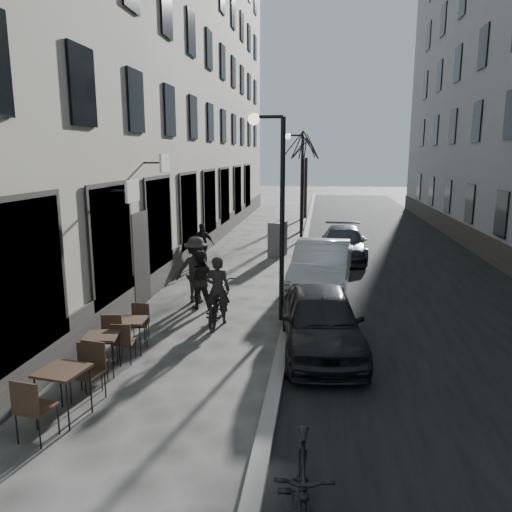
% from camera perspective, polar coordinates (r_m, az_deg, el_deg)
% --- Properties ---
extents(ground, '(120.00, 120.00, 0.00)m').
position_cam_1_polar(ground, '(7.43, -1.13, -22.27)').
color(ground, '#373432').
rests_on(ground, ground).
extents(road, '(7.30, 60.00, 0.00)m').
position_cam_1_polar(road, '(22.67, 14.70, 0.68)').
color(road, black).
rests_on(road, ground).
extents(kerb, '(0.25, 60.00, 0.12)m').
position_cam_1_polar(kerb, '(22.49, 5.45, 1.07)').
color(kerb, gray).
rests_on(kerb, ground).
extents(building_left, '(4.00, 35.00, 16.00)m').
position_cam_1_polar(building_left, '(23.95, -10.15, 20.68)').
color(building_left, '#9C9583').
rests_on(building_left, ground).
extents(streetlamp_near, '(0.90, 0.28, 5.09)m').
position_cam_1_polar(streetlamp_near, '(12.19, 2.23, 6.96)').
color(streetlamp_near, black).
rests_on(streetlamp_near, ground).
extents(streetlamp_far, '(0.90, 0.28, 5.09)m').
position_cam_1_polar(streetlamp_far, '(24.15, 4.87, 9.21)').
color(streetlamp_far, black).
rests_on(streetlamp_far, ground).
extents(tree_near, '(2.40, 2.40, 5.70)m').
position_cam_1_polar(tree_near, '(27.13, 5.39, 12.64)').
color(tree_near, black).
rests_on(tree_near, ground).
extents(tree_far, '(2.40, 2.40, 5.70)m').
position_cam_1_polar(tree_far, '(33.12, 5.79, 12.43)').
color(tree_far, black).
rests_on(tree_far, ground).
extents(bistro_set_a, '(0.79, 1.74, 1.00)m').
position_cam_1_polar(bistro_set_a, '(8.67, -21.13, -13.97)').
color(bistro_set_a, '#312315').
rests_on(bistro_set_a, ground).
extents(bistro_set_b, '(0.72, 1.59, 0.91)m').
position_cam_1_polar(bistro_set_b, '(10.13, -17.17, -10.20)').
color(bistro_set_b, '#312315').
rests_on(bistro_set_b, ground).
extents(bistro_set_c, '(0.64, 1.47, 0.86)m').
position_cam_1_polar(bistro_set_c, '(10.99, -14.02, -8.44)').
color(bistro_set_c, '#312315').
rests_on(bistro_set_c, ground).
extents(utility_cabinet, '(0.75, 1.06, 1.43)m').
position_cam_1_polar(utility_cabinet, '(20.48, 2.48, 1.94)').
color(utility_cabinet, slate).
rests_on(utility_cabinet, ground).
extents(bicycle, '(0.70, 1.97, 1.03)m').
position_cam_1_polar(bicycle, '(12.49, -4.38, -5.31)').
color(bicycle, black).
rests_on(bicycle, ground).
extents(cyclist_rider, '(0.62, 0.41, 1.69)m').
position_cam_1_polar(cyclist_rider, '(12.40, -4.41, -3.86)').
color(cyclist_rider, black).
rests_on(cyclist_rider, ground).
extents(pedestrian_near, '(0.80, 0.64, 1.60)m').
position_cam_1_polar(pedestrian_near, '(13.61, -6.45, -2.69)').
color(pedestrian_near, black).
rests_on(pedestrian_near, ground).
extents(pedestrian_mid, '(1.26, 0.77, 1.88)m').
position_cam_1_polar(pedestrian_mid, '(14.14, -6.86, -1.58)').
color(pedestrian_mid, '#2B2825').
rests_on(pedestrian_mid, ground).
extents(pedestrian_far, '(0.94, 0.40, 1.59)m').
position_cam_1_polar(pedestrian_far, '(18.99, -6.20, 1.36)').
color(pedestrian_far, black).
rests_on(pedestrian_far, ground).
extents(car_near, '(2.02, 4.19, 1.38)m').
position_cam_1_polar(car_near, '(10.72, 7.46, -7.30)').
color(car_near, black).
rests_on(car_near, ground).
extents(car_mid, '(2.01, 4.75, 1.52)m').
position_cam_1_polar(car_mid, '(15.36, 7.51, -1.23)').
color(car_mid, '#9DA1A6').
rests_on(car_mid, ground).
extents(car_far, '(1.85, 4.40, 1.27)m').
position_cam_1_polar(car_far, '(20.30, 9.95, 1.46)').
color(car_far, '#32333C').
rests_on(car_far, ground).
extents(moped, '(0.68, 2.06, 1.22)m').
position_cam_1_polar(moped, '(5.80, 5.34, -25.96)').
color(moped, black).
rests_on(moped, ground).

